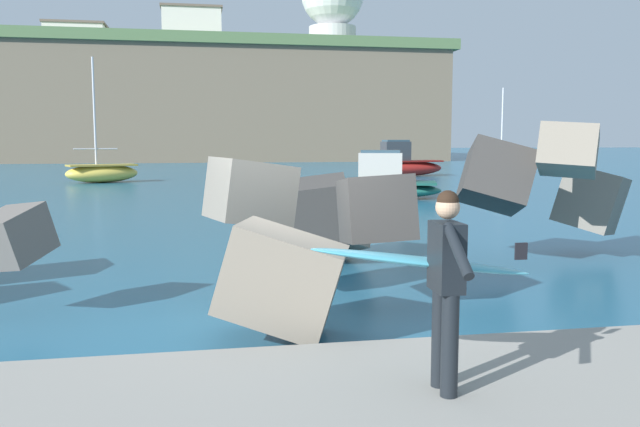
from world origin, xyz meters
The scene contains 11 objects.
ground_plane centered at (0.00, 0.00, 0.00)m, with size 400.00×400.00×0.00m, color #235B7A.
breakwater_jetty centered at (1.62, 1.63, 1.24)m, with size 32.17×7.37×2.79m.
surfer_with_board centered at (0.77, -3.22, 1.28)m, with size 2.10×1.16×1.78m.
boat_near_left centered at (12.16, 33.91, 0.78)m, with size 6.42×2.77×2.48m.
boat_near_centre centered at (-6.87, 30.85, 0.60)m, with size 4.45×3.11×7.16m.
boat_near_right centered at (5.87, 17.95, 0.61)m, with size 6.33×3.78×2.04m.
boat_mid_left centered at (20.11, 35.12, 0.44)m, with size 4.10×5.29×6.14m.
headland_bluff centered at (-9.83, 85.40, 7.10)m, with size 77.05×43.08×14.15m.
radar_dome centered at (16.49, 78.28, 20.57)m, with size 8.31×8.31×11.64m.
station_building_west centered at (-17.29, 85.87, 16.13)m, with size 7.98×6.33×3.94m.
station_building_central centered at (-1.93, 85.04, 17.31)m, with size 8.22×7.26×6.29m.
Camera 1 is at (-1.27, -8.55, 2.44)m, focal length 36.46 mm.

